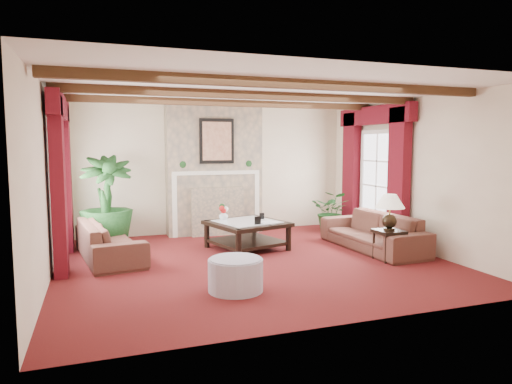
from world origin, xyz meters
name	(u,v)px	position (x,y,z in m)	size (l,w,h in m)	color
floor	(254,262)	(0.00, 0.00, 0.00)	(6.00, 6.00, 0.00)	#450C12
ceiling	(254,91)	(0.00, 0.00, 2.70)	(6.00, 6.00, 0.00)	white
back_wall	(212,169)	(0.00, 2.75, 1.35)	(6.00, 0.02, 2.70)	beige
left_wall	(46,183)	(-3.00, 0.00, 1.35)	(0.02, 5.50, 2.70)	beige
right_wall	(412,174)	(3.00, 0.00, 1.35)	(0.02, 5.50, 2.70)	beige
ceiling_beams	(254,95)	(0.00, 0.00, 2.64)	(6.00, 3.00, 0.12)	#392312
fireplace	(214,105)	(0.00, 2.55, 2.70)	(2.00, 0.52, 2.70)	tan
french_door_left	(52,128)	(-2.97, 1.00, 2.13)	(0.10, 1.10, 2.16)	white
french_door_right	(379,132)	(2.97, 1.00, 2.13)	(0.10, 1.10, 2.16)	white
curtains_left	(59,101)	(-2.86, 1.00, 2.55)	(0.20, 2.40, 2.55)	#4D0A15
curtains_right	(375,110)	(2.86, 1.00, 2.55)	(0.20, 2.40, 2.55)	#4D0A15
sofa_left	(109,234)	(-2.18, 1.01, 0.41)	(0.92, 2.17, 0.82)	#320D17
sofa_right	(373,225)	(2.31, 0.14, 0.43)	(0.75, 2.24, 0.86)	#320D17
potted_palm	(107,221)	(-2.20, 1.95, 0.47)	(1.00, 1.72, 0.95)	black
small_plant	(331,216)	(2.42, 1.87, 0.35)	(1.19, 1.20, 0.70)	black
coffee_table	(247,235)	(0.18, 0.90, 0.25)	(1.22, 1.22, 0.50)	black
side_table	(389,245)	(2.10, -0.63, 0.25)	(0.42, 0.42, 0.50)	black
ottoman	(236,275)	(-0.70, -1.31, 0.21)	(0.71, 0.71, 0.41)	#A59FB4
table_lamp	(390,212)	(2.10, -0.63, 0.80)	(0.47, 0.47, 0.60)	black
flower_vase	(223,215)	(-0.16, 1.24, 0.58)	(0.19, 0.19, 0.17)	silver
book	(265,215)	(0.40, 0.57, 0.65)	(0.22, 0.10, 0.31)	black
photo_frame_a	(258,221)	(0.25, 0.52, 0.57)	(0.11, 0.02, 0.15)	black
photo_frame_b	(262,216)	(0.51, 1.02, 0.56)	(0.10, 0.02, 0.13)	black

